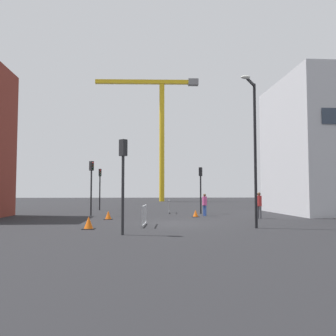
% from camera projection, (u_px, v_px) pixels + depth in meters
% --- Properties ---
extents(ground, '(160.00, 160.00, 0.00)m').
position_uv_depth(ground, '(175.00, 223.00, 20.53)').
color(ground, black).
extents(construction_crane, '(18.48, 1.79, 21.93)m').
position_uv_depth(construction_crane, '(159.00, 118.00, 64.98)').
color(construction_crane, gold).
rests_on(construction_crane, ground).
extents(streetlamp_tall, '(1.13, 1.59, 7.23)m').
position_uv_depth(streetlamp_tall, '(254.00, 141.00, 17.95)').
color(streetlamp_tall, black).
rests_on(streetlamp_tall, ground).
extents(traffic_light_island, '(0.37, 0.37, 4.05)m').
position_uv_depth(traffic_light_island, '(91.00, 179.00, 27.00)').
color(traffic_light_island, '#232326').
rests_on(traffic_light_island, ground).
extents(traffic_light_far, '(0.37, 0.37, 4.01)m').
position_uv_depth(traffic_light_far, '(123.00, 171.00, 15.34)').
color(traffic_light_far, '#232326').
rests_on(traffic_light_far, ground).
extents(traffic_light_near, '(0.31, 0.39, 3.95)m').
position_uv_depth(traffic_light_near, '(100.00, 182.00, 34.89)').
color(traffic_light_near, black).
rests_on(traffic_light_near, ground).
extents(traffic_light_verge, '(0.33, 0.39, 3.74)m').
position_uv_depth(traffic_light_verge, '(201.00, 182.00, 29.44)').
color(traffic_light_verge, black).
rests_on(traffic_light_verge, ground).
extents(pedestrian_walking, '(0.34, 0.34, 1.63)m').
position_uv_depth(pedestrian_walking, '(205.00, 203.00, 26.77)').
color(pedestrian_walking, '#33519E').
rests_on(pedestrian_walking, ground).
extents(pedestrian_waiting, '(0.34, 0.34, 1.74)m').
position_uv_depth(pedestrian_waiting, '(259.00, 203.00, 24.22)').
color(pedestrian_waiting, '#4C4C51').
rests_on(pedestrian_waiting, ground).
extents(safety_barrier_front, '(0.23, 2.34, 1.08)m').
position_uv_depth(safety_barrier_front, '(169.00, 206.00, 30.10)').
color(safety_barrier_front, gray).
rests_on(safety_barrier_front, ground).
extents(safety_barrier_left_run, '(0.27, 2.46, 1.08)m').
position_uv_depth(safety_barrier_left_run, '(144.00, 215.00, 19.06)').
color(safety_barrier_left_run, '#9EA0A5').
rests_on(safety_barrier_left_run, ground).
extents(traffic_cone_on_verge, '(0.50, 0.50, 0.51)m').
position_uv_depth(traffic_cone_on_verge, '(196.00, 214.00, 25.69)').
color(traffic_cone_on_verge, black).
rests_on(traffic_cone_on_verge, ground).
extents(traffic_cone_orange, '(0.55, 0.55, 0.55)m').
position_uv_depth(traffic_cone_orange, '(108.00, 215.00, 23.44)').
color(traffic_cone_orange, black).
rests_on(traffic_cone_orange, ground).
extents(traffic_cone_striped, '(0.60, 0.60, 0.60)m').
position_uv_depth(traffic_cone_striped, '(89.00, 223.00, 17.49)').
color(traffic_cone_striped, black).
rests_on(traffic_cone_striped, ground).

